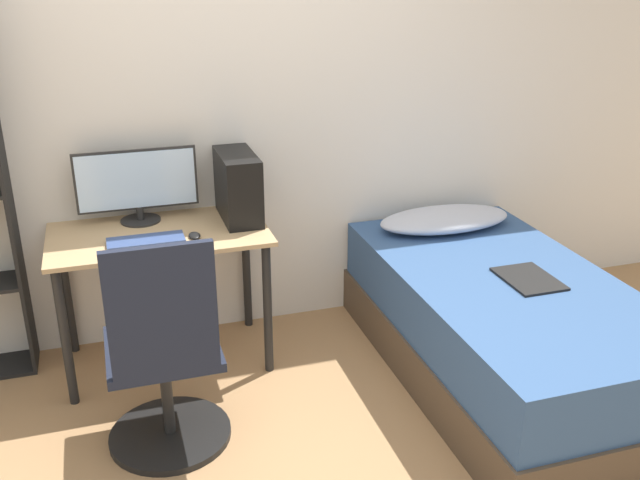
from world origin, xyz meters
The scene contains 10 objects.
wall_back centered at (0.00, 1.56, 1.25)m, with size 8.00×0.05×2.50m.
desk centered at (-0.29, 1.24, 0.61)m, with size 1.06×0.60×0.72m.
office_chair centered at (-0.36, 0.52, 0.38)m, with size 0.53×0.53×1.00m.
bed centered at (1.29, 0.60, 0.27)m, with size 1.01×1.88×0.54m.
pillow centered at (1.29, 1.28, 0.60)m, with size 0.77×0.36×0.11m.
magazine centered at (1.36, 0.54, 0.55)m, with size 0.24×0.32×0.01m.
monitor centered at (-0.36, 1.42, 0.92)m, with size 0.60×0.20×0.37m.
keyboard centered at (-0.36, 1.12, 0.73)m, with size 0.36×0.14×0.02m.
pc_tower centered at (0.13, 1.32, 0.89)m, with size 0.18×0.40×0.34m.
mouse centered at (-0.13, 1.12, 0.73)m, with size 0.06×0.09×0.02m.
Camera 1 is at (-0.51, -2.09, 2.00)m, focal length 40.00 mm.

